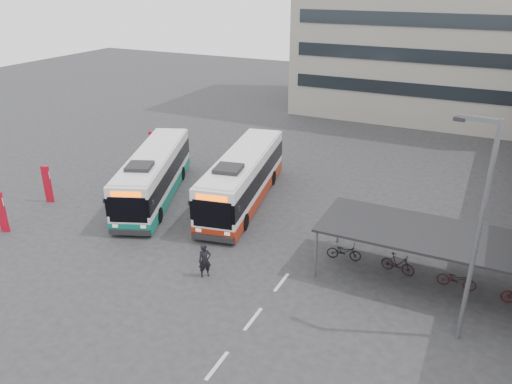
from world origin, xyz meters
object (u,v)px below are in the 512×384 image
at_px(bus_main, 243,178).
at_px(pedestrian, 205,261).
at_px(bus_teal, 154,175).
at_px(lamp_post, 477,223).

height_order(bus_main, pedestrian, bus_main).
xyz_separation_m(bus_teal, pedestrian, (7.66, -6.49, -0.67)).
bearing_deg(lamp_post, pedestrian, -170.88).
height_order(pedestrian, lamp_post, lamp_post).
height_order(bus_teal, lamp_post, lamp_post).
height_order(bus_main, lamp_post, lamp_post).
bearing_deg(bus_main, pedestrian, -85.66).
bearing_deg(lamp_post, bus_teal, 168.63).
relative_size(bus_teal, lamp_post, 1.25).
distance_m(bus_main, lamp_post, 15.88).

